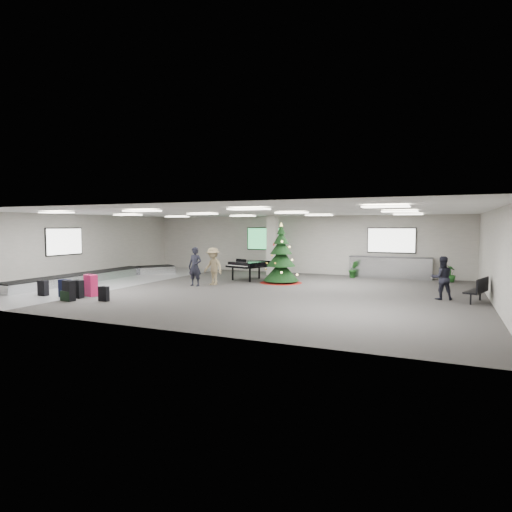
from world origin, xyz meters
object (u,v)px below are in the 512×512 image
at_px(bench, 479,289).
at_px(grand_piano, 250,264).
at_px(service_counter, 390,267).
at_px(potted_plant_right, 451,274).
at_px(traveler_b, 213,266).
at_px(traveler_bench, 442,278).
at_px(pink_suitcase, 91,285).
at_px(christmas_tree, 281,262).
at_px(baggage_carousel, 98,276).
at_px(traveler_a, 195,267).
at_px(potted_plant_left, 353,269).

bearing_deg(bench, grand_piano, -175.80).
relative_size(service_counter, potted_plant_right, 5.15).
xyz_separation_m(traveler_b, traveler_bench, (9.36, -0.05, -0.06)).
distance_m(pink_suitcase, traveler_b, 5.28).
bearing_deg(christmas_tree, service_counter, 41.90).
bearing_deg(baggage_carousel, bench, 2.16).
xyz_separation_m(traveler_a, potted_plant_right, (10.31, 5.93, -0.46)).
bearing_deg(grand_piano, potted_plant_right, 36.30).
xyz_separation_m(bench, potted_plant_left, (-5.29, 5.38, -0.05)).
distance_m(potted_plant_left, potted_plant_right, 4.51).
height_order(christmas_tree, traveler_bench, christmas_tree).
height_order(traveler_a, potted_plant_right, traveler_a).
distance_m(pink_suitcase, christmas_tree, 8.30).
bearing_deg(traveler_a, potted_plant_left, 43.75).
bearing_deg(service_counter, grand_piano, -149.97).
relative_size(pink_suitcase, potted_plant_left, 0.94).
distance_m(grand_piano, traveler_a, 3.18).
height_order(traveler_a, traveler_bench, traveler_a).
distance_m(traveler_b, traveler_bench, 9.36).
xyz_separation_m(grand_piano, potted_plant_right, (9.00, 3.03, -0.37)).
distance_m(grand_piano, bench, 10.12).
xyz_separation_m(traveler_a, traveler_b, (0.57, 0.60, -0.02)).
xyz_separation_m(service_counter, potted_plant_left, (-1.70, -0.74, -0.11)).
bearing_deg(christmas_tree, traveler_a, -140.80).
height_order(traveler_b, potted_plant_right, traveler_b).
distance_m(traveler_a, traveler_b, 0.82).
height_order(grand_piano, traveler_bench, traveler_bench).
relative_size(pink_suitcase, traveler_a, 0.49).
distance_m(service_counter, potted_plant_left, 1.85).
bearing_deg(traveler_bench, traveler_b, -17.04).
bearing_deg(potted_plant_right, christmas_tree, -154.71).
bearing_deg(service_counter, traveler_bench, -67.80).
height_order(service_counter, traveler_bench, traveler_bench).
height_order(traveler_a, traveler_b, traveler_a).
xyz_separation_m(pink_suitcase, traveler_a, (2.15, 3.90, 0.45)).
bearing_deg(bench, traveler_bench, -170.01).
bearing_deg(traveler_b, pink_suitcase, -103.05).
xyz_separation_m(grand_piano, traveler_bench, (8.62, -2.35, 0.02)).
bearing_deg(service_counter, potted_plant_left, -156.61).
relative_size(grand_piano, potted_plant_left, 2.51).
distance_m(baggage_carousel, grand_piano, 7.37).
bearing_deg(traveler_a, traveler_b, 45.49).
xyz_separation_m(traveler_bench, potted_plant_left, (-4.12, 5.20, -0.34)).
distance_m(pink_suitcase, potted_plant_left, 12.51).
xyz_separation_m(christmas_tree, potted_plant_right, (7.22, 3.41, -0.57)).
distance_m(pink_suitcase, potted_plant_right, 15.87).
bearing_deg(bench, baggage_carousel, -159.15).
relative_size(grand_piano, traveler_bench, 1.42).
relative_size(pink_suitcase, bench, 0.58).
xyz_separation_m(potted_plant_left, potted_plant_right, (4.50, 0.18, -0.05)).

